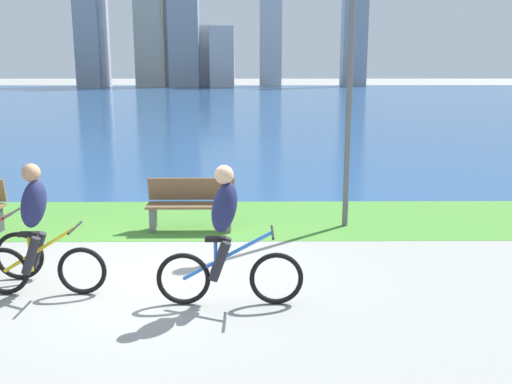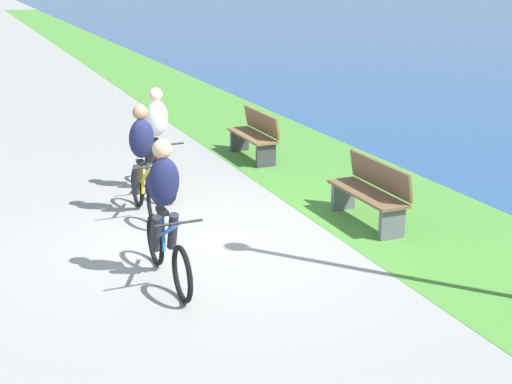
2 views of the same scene
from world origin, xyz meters
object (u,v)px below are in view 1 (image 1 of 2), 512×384
Objects in this scene: cyclist_trailing at (37,230)px; lamppost_tall at (350,64)px; bench_near_path at (191,205)px; cyclist_lead at (226,237)px.

cyclist_trailing is 5.64m from lamppost_tall.
cyclist_trailing is 0.38× the size of lamppost_tall.
cyclist_lead is at bearing -76.84° from bench_near_path.
cyclist_lead is 0.40× the size of lamppost_tall.
cyclist_trailing is at bearing -118.68° from bench_near_path.
bench_near_path is 0.34× the size of lamppost_tall.
cyclist_trailing is 1.10× the size of bench_near_path.
bench_near_path is (-0.75, 3.19, -0.39)m from cyclist_lead.
cyclist_trailing is at bearing 171.95° from cyclist_lead.
cyclist_lead is 1.06× the size of cyclist_trailing.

